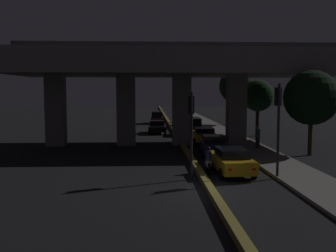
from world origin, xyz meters
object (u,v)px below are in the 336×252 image
car_dark_red_second_oncoming (157,117)px  car_dark_blue_fourth (193,126)px  car_taxi_yellow_lead (231,160)px  street_lamp (224,92)px  car_dark_red_sixth (184,119)px  car_silver_fifth (187,122)px  traffic_light_left_of_median (191,120)px  car_taxi_yellow_third (204,135)px  car_black_lead_oncoming (157,127)px  motorcycle_white_filtering_near (208,161)px  car_dark_blue_second (213,145)px  pedestrian_on_sidewalk (258,137)px  traffic_light_right_of_median (278,114)px

car_dark_red_second_oncoming → car_dark_blue_fourth: bearing=14.3°
car_taxi_yellow_lead → car_dark_blue_fourth: 19.66m
street_lamp → car_dark_red_sixth: (-2.44, 16.29, -3.85)m
car_silver_fifth → car_dark_red_second_oncoming: car_dark_red_second_oncoming is taller
car_dark_red_sixth → traffic_light_left_of_median: bearing=173.1°
car_taxi_yellow_third → car_black_lead_oncoming: (-4.05, 8.28, -0.03)m
motorcycle_white_filtering_near → car_black_lead_oncoming: bearing=9.3°
car_dark_blue_fourth → motorcycle_white_filtering_near: size_ratio=2.41×
car_dark_blue_second → car_black_lead_oncoming: bearing=16.5°
car_dark_blue_fourth → car_silver_fifth: bearing=0.2°
car_taxi_yellow_third → car_silver_fifth: bearing=3.0°
car_silver_fifth → car_dark_red_second_oncoming: (-3.55, 7.75, 0.10)m
car_dark_blue_fourth → pedestrian_on_sidewalk: bearing=-158.8°
traffic_light_right_of_median → car_taxi_yellow_lead: size_ratio=1.09×
car_dark_red_sixth → car_black_lead_oncoming: (-3.96, -11.32, -0.02)m
traffic_light_right_of_median → car_dark_blue_second: bearing=106.4°
car_taxi_yellow_lead → motorcycle_white_filtering_near: (-1.23, 0.37, -0.12)m
car_dark_red_sixth → motorcycle_white_filtering_near: (-1.44, -32.40, -0.09)m
car_taxi_yellow_third → street_lamp: bearing=-33.4°
street_lamp → car_dark_red_second_oncoming: (-6.15, 18.13, -3.66)m
street_lamp → motorcycle_white_filtering_near: size_ratio=4.32×
traffic_light_left_of_median → car_taxi_yellow_third: size_ratio=1.04×
traffic_light_left_of_median → car_dark_blue_fourth: 21.17m
car_black_lead_oncoming → traffic_light_right_of_median: bearing=14.6°
traffic_light_left_of_median → car_dark_red_second_oncoming: 35.97m
car_dark_red_second_oncoming → pedestrian_on_sidewalk: (7.47, -25.69, 0.08)m
traffic_light_right_of_median → motorcycle_white_filtering_near: bearing=154.2°
car_dark_blue_second → traffic_light_right_of_median: bearing=-160.8°
traffic_light_right_of_median → car_dark_blue_fourth: (-2.19, 20.93, -2.46)m
traffic_light_right_of_median → car_dark_red_second_oncoming: bearing=99.0°
car_silver_fifth → traffic_light_right_of_median: bearing=-174.7°
car_dark_blue_second → pedestrian_on_sidewalk: 4.87m
motorcycle_white_filtering_near → car_dark_red_second_oncoming: bearing=6.3°
traffic_light_right_of_median → car_taxi_yellow_third: bearing=97.4°
traffic_light_right_of_median → car_taxi_yellow_lead: bearing=149.5°
traffic_light_left_of_median → car_dark_red_sixth: traffic_light_left_of_median is taller
street_lamp → car_dark_red_sixth: street_lamp is taller
traffic_light_right_of_median → car_dark_blue_fourth: 21.19m
car_silver_fifth → car_black_lead_oncoming: car_silver_fifth is taller
traffic_light_left_of_median → pedestrian_on_sidewalk: bearing=58.1°
car_silver_fifth → car_taxi_yellow_lead: bearing=-179.1°
traffic_light_right_of_median → car_black_lead_oncoming: traffic_light_right_of_median is taller
car_taxi_yellow_lead → car_black_lead_oncoming: bearing=7.6°
traffic_light_right_of_median → street_lamp: street_lamp is taller
car_black_lead_oncoming → car_dark_red_sixth: bearing=160.7°
car_silver_fifth → motorcycle_white_filtering_near: bearing=178.3°
car_dark_red_sixth → pedestrian_on_sidewalk: (3.75, -23.84, 0.27)m
traffic_light_left_of_median → car_dark_red_second_oncoming: (-1.12, 35.89, -2.20)m
car_silver_fifth → car_black_lead_oncoming: 6.62m
car_taxi_yellow_lead → car_dark_red_second_oncoming: 34.79m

